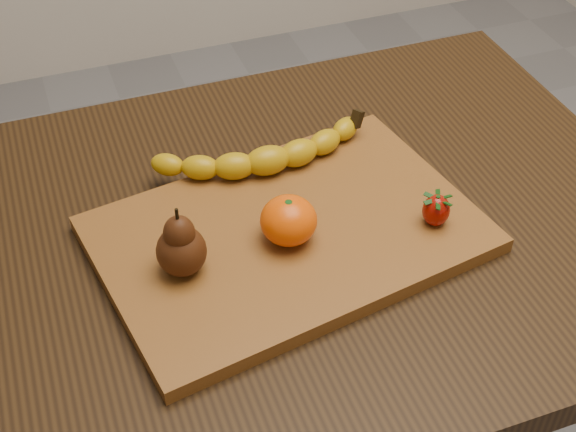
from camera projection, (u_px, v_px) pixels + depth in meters
name	position (u px, v px, depth m)	size (l,w,h in m)	color
table	(275.00, 282.00, 1.06)	(1.00, 0.70, 0.76)	black
cutting_board	(288.00, 234.00, 0.98)	(0.45, 0.30, 0.02)	brown
banana	(268.00, 160.00, 1.04)	(0.25, 0.06, 0.04)	#C79C09
pear	(180.00, 241.00, 0.89)	(0.06, 0.06, 0.09)	#411E0A
mandarin	(289.00, 220.00, 0.94)	(0.07, 0.07, 0.06)	#FB5202
strawberry	(436.00, 209.00, 0.96)	(0.03, 0.03, 0.04)	#9B0D04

